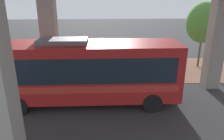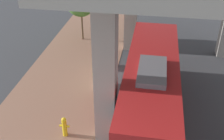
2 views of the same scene
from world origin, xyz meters
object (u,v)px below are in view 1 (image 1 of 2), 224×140
fire_hydrant (60,70)px  planter_front (156,71)px  planter_middle (121,71)px  street_tree_near (203,23)px  bus (84,69)px

fire_hydrant → planter_front: bearing=82.5°
planter_middle → street_tree_near: street_tree_near is taller
planter_middle → street_tree_near: 7.88m
street_tree_near → fire_hydrant: bearing=-79.8°
fire_hydrant → planter_middle: bearing=76.0°
planter_front → planter_middle: 2.50m
planter_front → planter_middle: bearing=-85.6°
fire_hydrant → planter_middle: (1.09, 4.36, 0.26)m
fire_hydrant → street_tree_near: street_tree_near is taller
fire_hydrant → planter_front: planter_front is taller
planter_front → street_tree_near: size_ratio=0.27×
fire_hydrant → planter_front: size_ratio=0.81×
planter_front → planter_middle: planter_middle is taller
fire_hydrant → street_tree_near: size_ratio=0.22×
bus → planter_front: bearing=123.2°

